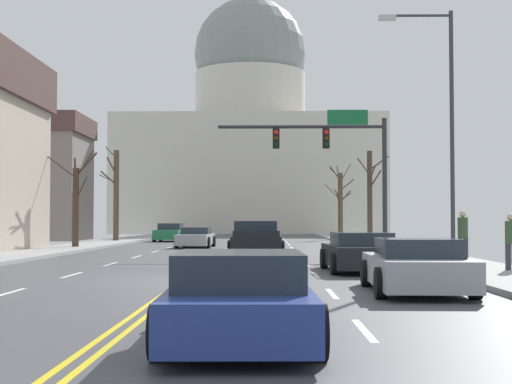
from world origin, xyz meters
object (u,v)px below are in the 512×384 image
sedan_near_03 (240,299)px  sedan_near_01 (360,253)px  sedan_oncoming_01 (170,233)px  signal_gantry (337,151)px  sedan_near_02 (416,267)px  street_lamp_right (442,114)px  pedestrian_01 (511,239)px  pedestrian_00 (463,234)px  sedan_oncoming_00 (196,238)px  pickup_truck_near_00 (255,241)px

sedan_near_03 → sedan_near_01: bearing=76.1°
sedan_near_01 → sedan_oncoming_01: 33.14m
signal_gantry → sedan_near_02: size_ratio=1.76×
sedan_oncoming_01 → street_lamp_right: bearing=-66.6°
street_lamp_right → pedestrian_01: bearing=-66.3°
sedan_near_03 → pedestrian_00: 16.73m
sedan_oncoming_01 → sedan_oncoming_00: bearing=-75.6°
sedan_near_02 → pedestrian_01: (3.79, 5.18, 0.48)m
sedan_near_01 → sedan_oncoming_00: (-6.96, 19.61, -0.03)m
street_lamp_right → sedan_near_01: street_lamp_right is taller
street_lamp_right → pedestrian_00: (0.82, 0.73, -3.97)m
sedan_oncoming_00 → pedestrian_01: size_ratio=2.83×
sedan_oncoming_01 → pickup_truck_near_00: bearing=-74.4°
sedan_near_01 → sedan_near_02: bearing=-86.5°
signal_gantry → pedestrian_00: bearing=-70.3°
sedan_oncoming_01 → sedan_near_03: bearing=-81.3°
pickup_truck_near_00 → sedan_oncoming_00: pickup_truck_near_00 is taller
sedan_near_01 → sedan_near_03: sedan_near_01 is taller
pickup_truck_near_00 → sedan_oncoming_01: pickup_truck_near_00 is taller
sedan_oncoming_00 → signal_gantry: bearing=-47.3°
sedan_oncoming_00 → sedan_oncoming_01: sedan_oncoming_01 is taller
pickup_truck_near_00 → sedan_near_03: size_ratio=1.24×
sedan_near_02 → pedestrian_00: bearing=69.0°
pickup_truck_near_00 → sedan_near_02: bearing=-75.1°
street_lamp_right → pickup_truck_near_00: (-6.26, 5.96, -4.38)m
pedestrian_01 → sedan_near_03: bearing=-122.5°
sedan_near_02 → street_lamp_right: bearing=72.5°
signal_gantry → pedestrian_01: 14.02m
pickup_truck_near_00 → sedan_near_02: size_ratio=1.27×
sedan_oncoming_00 → pedestrian_01: (11.15, -20.94, 0.50)m
sedan_oncoming_00 → sedan_oncoming_01: (-3.08, 11.97, 0.07)m
pickup_truck_near_00 → sedan_oncoming_00: size_ratio=1.23×
street_lamp_right → pedestrian_00: 4.12m
sedan_oncoming_01 → pedestrian_01: pedestrian_01 is taller
street_lamp_right → sedan_near_02: bearing=-107.5°
sedan_near_03 → pedestrian_00: bearing=65.4°
signal_gantry → street_lamp_right: (2.52, -10.10, 0.25)m
signal_gantry → pickup_truck_near_00: size_ratio=1.39×
sedan_near_03 → sedan_oncoming_00: 32.77m
sedan_oncoming_01 → pedestrian_00: bearing=-64.8°
sedan_near_02 → pedestrian_00: (3.36, 8.78, 0.55)m
sedan_near_02 → sedan_oncoming_01: bearing=105.3°
sedan_near_02 → signal_gantry: bearing=90.0°
street_lamp_right → sedan_near_03: (-6.14, -14.47, -4.53)m
sedan_near_03 → sedan_oncoming_01: (-6.84, 44.52, 0.07)m
sedan_near_03 → sedan_oncoming_00: sedan_near_03 is taller
sedan_near_01 → pedestrian_01: bearing=-17.6°
pickup_truck_near_00 → pedestrian_00: (7.08, -5.23, 0.41)m
pickup_truck_near_00 → sedan_oncoming_00: 12.66m
sedan_near_02 → pedestrian_01: size_ratio=2.75×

